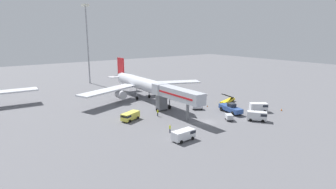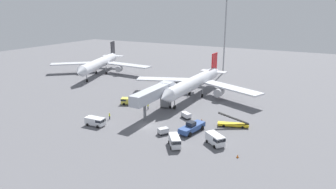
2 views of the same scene
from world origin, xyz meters
name	(u,v)px [view 2 (image 2 of 2)]	position (x,y,z in m)	size (l,w,h in m)	color
ground_plane	(148,126)	(0.00, 0.00, 0.00)	(300.00, 300.00, 0.00)	slate
airplane_at_gate	(196,82)	(0.12, 27.94, 4.67)	(42.40, 41.40, 11.74)	silver
jet_bridge	(155,94)	(-2.93, 8.42, 5.44)	(3.46, 17.45, 7.28)	#B2B7C1
pushback_tug	(192,127)	(10.45, 1.76, 1.18)	(3.84, 7.75, 2.58)	#2D4C8E
belt_loader_truck	(233,124)	(17.73, 9.30, 0.78)	(7.33, 3.69, 3.35)	yellow
service_van_mid_left	(96,121)	(-11.25, -5.53, 1.16)	(4.86, 2.56, 2.02)	white
service_van_mid_center	(215,139)	(17.30, -1.91, 1.29)	(4.75, 4.27, 2.28)	white
service_van_far_right	(175,141)	(10.33, -6.55, 1.27)	(4.11, 4.65, 2.23)	silver
service_van_mid_right	(129,101)	(-13.67, 11.60, 1.10)	(5.26, 3.73, 1.90)	#E5DB4C
baggage_cart_near_center	(163,131)	(5.31, -2.28, 0.80)	(2.45, 2.68, 1.45)	#38383D
baggage_cart_near_right	(186,115)	(5.59, 9.21, 0.79)	(3.07, 2.63, 1.42)	#38383D
ground_crew_worker_foreground	(148,106)	(-6.55, 10.41, 0.94)	(0.47, 0.47, 1.78)	#1E2333
ground_crew_worker_midground	(110,116)	(-11.00, -0.67, 0.92)	(0.47, 0.47, 1.74)	#1E2333
safety_cone_alpha	(202,119)	(9.72, 9.59, 0.24)	(0.32, 0.32, 0.49)	black
safety_cone_bravo	(238,156)	(22.80, -5.07, 0.34)	(0.45, 0.45, 0.69)	black
airplane_background	(100,63)	(-48.03, 39.45, 4.75)	(41.90, 40.70, 12.02)	silver
apron_light_mast	(226,23)	(-3.02, 65.30, 21.01)	(2.40, 2.40, 31.22)	#93969B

